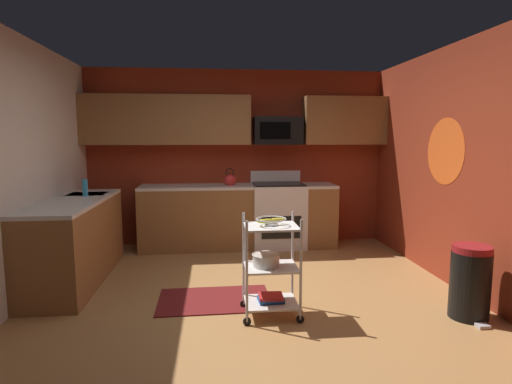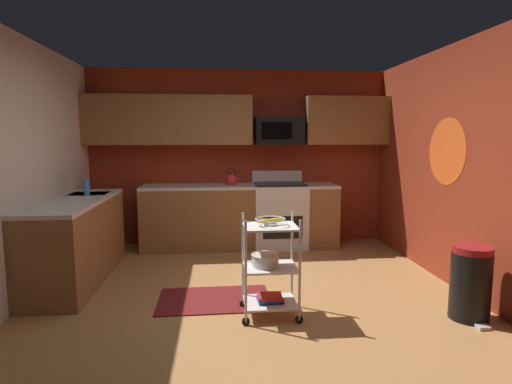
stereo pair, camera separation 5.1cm
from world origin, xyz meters
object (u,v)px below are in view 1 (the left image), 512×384
(oven_range, at_px, (278,214))
(rolling_cart, at_px, (271,267))
(book_stack, at_px, (271,298))
(trash_can, at_px, (470,282))
(kettle, at_px, (230,180))
(mixing_bowl_large, at_px, (266,260))
(fruit_bowl, at_px, (271,220))
(dish_soap_bottle, at_px, (85,188))
(microwave, at_px, (277,131))

(oven_range, relative_size, rolling_cart, 1.20)
(book_stack, distance_m, trash_can, 1.78)
(trash_can, bearing_deg, book_stack, 172.55)
(kettle, relative_size, trash_can, 0.40)
(rolling_cart, xyz_separation_m, trash_can, (1.76, -0.23, -0.12))
(oven_range, height_order, kettle, kettle)
(mixing_bowl_large, bearing_deg, oven_range, 78.69)
(oven_range, height_order, fruit_bowl, oven_range)
(book_stack, bearing_deg, mixing_bowl_large, 180.00)
(kettle, height_order, dish_soap_bottle, kettle)
(mixing_bowl_large, relative_size, book_stack, 1.07)
(oven_range, height_order, microwave, microwave)
(mixing_bowl_large, xyz_separation_m, trash_can, (1.80, -0.23, -0.19))
(mixing_bowl_large, distance_m, book_stack, 0.36)
(book_stack, bearing_deg, kettle, 96.34)
(fruit_bowl, height_order, mixing_bowl_large, fruit_bowl)
(fruit_bowl, distance_m, trash_can, 1.85)
(rolling_cart, bearing_deg, dish_soap_bottle, 144.26)
(rolling_cart, relative_size, mixing_bowl_large, 3.63)
(oven_range, distance_m, trash_can, 2.95)
(oven_range, relative_size, mixing_bowl_large, 4.37)
(rolling_cart, relative_size, fruit_bowl, 3.36)
(kettle, bearing_deg, oven_range, 0.31)
(microwave, bearing_deg, oven_range, -89.74)
(rolling_cart, relative_size, trash_can, 1.39)
(oven_range, height_order, rolling_cart, oven_range)
(microwave, height_order, mixing_bowl_large, microwave)
(microwave, distance_m, mixing_bowl_large, 2.82)
(fruit_bowl, height_order, kettle, kettle)
(fruit_bowl, bearing_deg, book_stack, -63.43)
(fruit_bowl, height_order, trash_can, fruit_bowl)
(mixing_bowl_large, bearing_deg, book_stack, -0.00)
(oven_range, relative_size, book_stack, 4.66)
(oven_range, xyz_separation_m, kettle, (-0.70, -0.00, 0.52))
(book_stack, relative_size, dish_soap_bottle, 1.18)
(kettle, bearing_deg, trash_can, -52.49)
(rolling_cart, relative_size, book_stack, 3.88)
(mixing_bowl_large, height_order, trash_can, trash_can)
(book_stack, bearing_deg, oven_range, 79.72)
(mixing_bowl_large, height_order, kettle, kettle)
(fruit_bowl, bearing_deg, oven_range, 79.72)
(rolling_cart, bearing_deg, kettle, 96.34)
(book_stack, distance_m, kettle, 2.56)
(mixing_bowl_large, height_order, book_stack, mixing_bowl_large)
(dish_soap_bottle, bearing_deg, rolling_cart, -35.74)
(kettle, distance_m, dish_soap_bottle, 1.99)
(microwave, height_order, fruit_bowl, microwave)
(book_stack, relative_size, kettle, 0.89)
(kettle, bearing_deg, dish_soap_bottle, -150.98)
(rolling_cart, bearing_deg, oven_range, 79.72)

